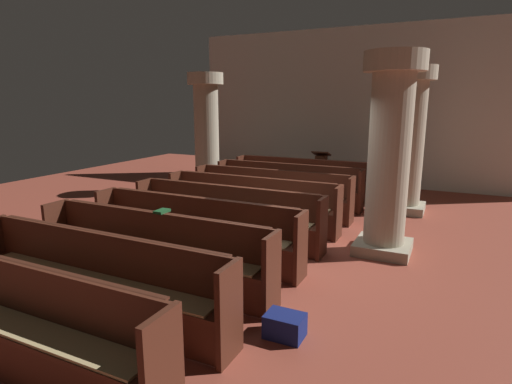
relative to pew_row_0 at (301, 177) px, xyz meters
name	(u,v)px	position (x,y,z in m)	size (l,w,h in m)	color
ground_plane	(277,244)	(0.88, -3.73, -0.51)	(19.20, 19.20, 0.00)	brown
back_wall	(359,108)	(0.88, 2.35, 1.74)	(10.00, 0.16, 4.50)	silver
pew_row_0	(301,177)	(0.00, 0.00, 0.00)	(3.56, 0.46, 0.97)	#4C2316
pew_row_1	(287,184)	(0.00, -0.99, 0.00)	(3.56, 0.46, 0.97)	#4C2316
pew_row_2	(271,192)	(0.00, -1.98, 0.00)	(3.56, 0.47, 0.97)	#4C2316
pew_row_3	(251,201)	(0.00, -2.96, 0.00)	(3.56, 0.46, 0.97)	#4C2316
pew_row_4	(226,213)	(0.00, -3.95, 0.00)	(3.56, 0.46, 0.97)	#4C2316
pew_row_5	(194,228)	(0.00, -4.94, 0.00)	(3.56, 0.47, 0.97)	#4C2316
pew_row_6	(152,249)	(0.00, -5.93, 0.00)	(3.56, 0.47, 0.97)	#4C2316
pew_row_7	(94,276)	(0.00, -6.92, 0.00)	(3.56, 0.46, 0.97)	#4C2316
pew_row_8	(9,317)	(0.00, -7.91, 0.00)	(3.56, 0.46, 0.97)	#4C2316
pillar_aisle_side	(409,138)	(2.60, -0.44, 1.14)	(0.94, 0.94, 3.16)	#9F967E
pillar_far_side	(207,131)	(-2.55, -0.49, 1.14)	(0.94, 0.94, 3.16)	#9F967E
pillar_aisle_rear	(389,152)	(2.60, -3.32, 1.14)	(0.93, 0.93, 3.16)	#9F967E
lectern	(321,173)	(0.19, 1.10, -0.06)	(0.48, 0.45, 1.08)	#562B1A
hymn_book	(162,211)	(0.05, -5.74, 0.47)	(0.14, 0.21, 0.04)	#194723
kneeler_box_navy	(285,326)	(2.08, -6.34, -0.39)	(0.40, 0.29, 0.25)	navy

